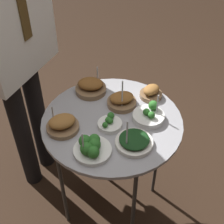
{
  "coord_description": "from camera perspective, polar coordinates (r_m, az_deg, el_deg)",
  "views": [
    {
      "loc": [
        -1.01,
        -0.44,
        1.77
      ],
      "look_at": [
        0.0,
        0.0,
        0.79
      ],
      "focal_mm": 50.0,
      "sensor_mm": 36.0,
      "label": 1
    }
  ],
  "objects": [
    {
      "name": "bowl_broccoli_far_rim",
      "position": [
        1.46,
        -0.41,
        -2.07
      ],
      "size": [
        0.12,
        0.12,
        0.06
      ],
      "color": "white",
      "rests_on": "serving_cart"
    },
    {
      "name": "bowl_spinach_front_right",
      "position": [
        1.38,
        4.06,
        -5.35
      ],
      "size": [
        0.17,
        0.17,
        0.17
      ],
      "color": "silver",
      "rests_on": "serving_cart"
    },
    {
      "name": "bowl_roast_mid_left",
      "position": [
        1.45,
        -9.07,
        -2.2
      ],
      "size": [
        0.16,
        0.15,
        0.13
      ],
      "color": "brown",
      "rests_on": "serving_cart"
    },
    {
      "name": "ground_plane",
      "position": [
        2.08,
        0.0,
        -16.51
      ],
      "size": [
        8.0,
        8.0,
        0.0
      ],
      "primitive_type": "plane",
      "color": "black"
    },
    {
      "name": "waiter_figure",
      "position": [
        1.62,
        -18.7,
        14.46
      ],
      "size": [
        0.63,
        0.24,
        1.71
      ],
      "color": "black",
      "rests_on": "ground_plane"
    },
    {
      "name": "bowl_roast_near_rim",
      "position": [
        1.66,
        -3.91,
        4.63
      ],
      "size": [
        0.16,
        0.16,
        0.14
      ],
      "color": "brown",
      "rests_on": "serving_cart"
    },
    {
      "name": "bowl_roast_back_left",
      "position": [
        1.57,
        1.64,
        2.18
      ],
      "size": [
        0.15,
        0.15,
        0.17
      ],
      "color": "brown",
      "rests_on": "serving_cart"
    },
    {
      "name": "bowl_broccoli_front_center",
      "position": [
        1.34,
        -3.81,
        -6.5
      ],
      "size": [
        0.17,
        0.17,
        0.14
      ],
      "color": "white",
      "rests_on": "serving_cart"
    },
    {
      "name": "bowl_broccoli_center",
      "position": [
        1.5,
        6.8,
        -0.55
      ],
      "size": [
        0.15,
        0.15,
        0.13
      ],
      "color": "white",
      "rests_on": "serving_cart"
    },
    {
      "name": "bowl_roast_back_right",
      "position": [
        1.63,
        7.15,
        3.57
      ],
      "size": [
        0.12,
        0.12,
        0.07
      ],
      "color": "brown",
      "rests_on": "serving_cart"
    },
    {
      "name": "serving_cart",
      "position": [
        1.54,
        0.0,
        -2.89
      ],
      "size": [
        0.68,
        0.68,
        0.74
      ],
      "color": "#939399",
      "rests_on": "ground_plane"
    }
  ]
}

